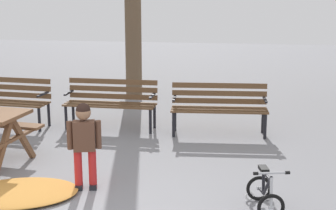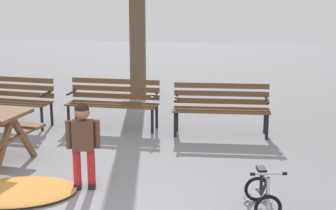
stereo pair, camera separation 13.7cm
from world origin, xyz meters
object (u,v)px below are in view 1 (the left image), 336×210
at_px(park_bench_right, 219,104).
at_px(kids_bicycle, 265,193).
at_px(park_bench_left, 111,100).
at_px(child_standing, 84,139).
at_px(park_bench_far_left, 7,97).

relative_size(park_bench_right, kids_bicycle, 2.66).
height_order(park_bench_left, child_standing, child_standing).
height_order(park_bench_far_left, kids_bicycle, park_bench_far_left).
xyz_separation_m(park_bench_far_left, park_bench_right, (3.79, 0.04, 0.00)).
bearing_deg(kids_bicycle, park_bench_left, 130.38).
relative_size(park_bench_far_left, park_bench_left, 1.01).
relative_size(park_bench_right, child_standing, 1.50).
bearing_deg(child_standing, park_bench_far_left, 131.36).
xyz_separation_m(park_bench_far_left, kids_bicycle, (4.47, -2.90, -0.31)).
distance_m(park_bench_left, child_standing, 2.79).
height_order(park_bench_far_left, child_standing, child_standing).
height_order(park_bench_left, park_bench_right, same).
bearing_deg(park_bench_right, park_bench_left, 177.47).
relative_size(park_bench_left, child_standing, 1.48).
distance_m(park_bench_right, kids_bicycle, 3.04).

